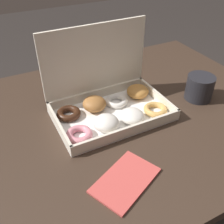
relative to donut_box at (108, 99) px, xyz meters
The scene contains 4 objects.
dining_table 0.17m from the donut_box, 33.33° to the right, with size 1.06×0.81×0.75m.
donut_box is the anchor object (origin of this frame).
coffee_mug 0.31m from the donut_box, 12.63° to the right, with size 0.09×0.09×0.08m.
paper_napkin 0.28m from the donut_box, 108.20° to the right, with size 0.19×0.16×0.01m.
Camera 1 is at (-0.33, -0.58, 1.25)m, focal length 42.00 mm.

